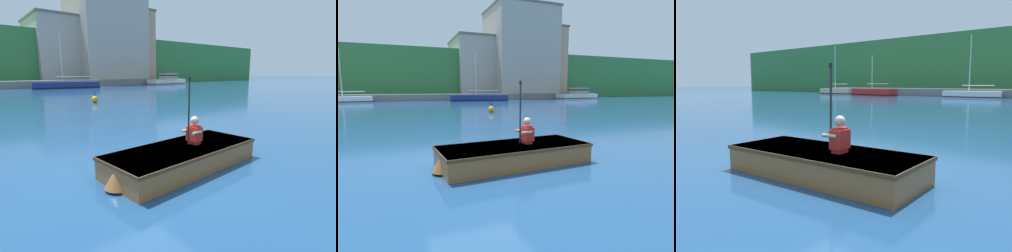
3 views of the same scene
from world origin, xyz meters
TOP-DOWN VIEW (x-y plane):
  - ground_plane at (0.00, 0.00)m, footprint 300.00×300.00m
  - waterfront_warehouse_left at (11.43, 42.57)m, footprint 8.80×11.83m
  - waterfront_office_block_center at (18.67, 39.31)m, footprint 11.26×10.96m
  - waterfront_apartment_right at (22.58, 39.05)m, footprint 7.60×8.62m
  - moored_boat_dock_west_end at (24.96, 30.06)m, footprint 7.03×2.93m
  - moored_boat_dock_center_near at (7.94, 28.85)m, footprint 7.98×3.69m
  - rowboat_foreground at (0.52, -0.67)m, footprint 3.52×1.60m
  - person_paddler at (0.89, -0.64)m, footprint 0.35×0.38m
  - channel_buoy at (4.09, 11.69)m, footprint 0.44×0.44m

SIDE VIEW (x-z plane):
  - ground_plane at x=0.00m, z-range 0.00..0.00m
  - channel_buoy at x=4.09m, z-range -0.14..0.58m
  - rowboat_foreground at x=0.52m, z-range 0.03..0.46m
  - moored_boat_dock_center_near at x=7.94m, z-range -2.83..3.62m
  - moored_boat_dock_west_end at x=24.96m, z-range -0.26..1.58m
  - person_paddler at x=0.89m, z-range 0.01..1.41m
  - waterfront_warehouse_left at x=11.43m, z-range 0.01..10.63m
  - waterfront_apartment_right at x=22.58m, z-range 0.01..12.77m
  - waterfront_office_block_center at x=18.67m, z-range 0.01..15.86m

